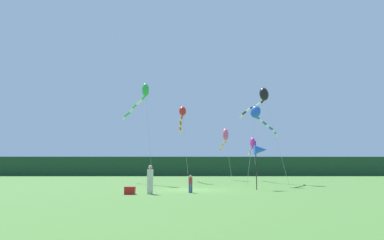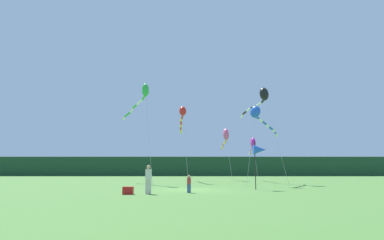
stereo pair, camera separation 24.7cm
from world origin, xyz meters
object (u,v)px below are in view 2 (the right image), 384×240
person_child (189,183)px  kite_green (142,96)px  kite_red (183,115)px  kite_black (262,96)px  kite_rainbow (226,136)px  banner_flag_pole (260,150)px  person_adult (149,178)px  kite_blue (259,116)px  kite_magenta (253,144)px  cooler_box (128,191)px

person_child → kite_green: (-4.91, 11.96, 8.17)m
person_child → kite_red: kite_red is taller
kite_black → kite_rainbow: kite_black is taller
banner_flag_pole → kite_black: 12.00m
person_child → banner_flag_pole: (5.01, 2.99, 2.17)m
kite_black → banner_flag_pole: bearing=-104.1°
person_adult → kite_blue: bearing=49.7°
kite_black → kite_magenta: 7.28m
person_child → kite_red: (-0.92, 16.13, 6.84)m
person_adult → kite_magenta: kite_magenta is taller
kite_green → cooler_box: bearing=-83.8°
person_child → kite_magenta: 20.41m
person_child → kite_black: size_ratio=0.11×
kite_magenta → kite_green: bearing=-151.7°
kite_magenta → kite_red: size_ratio=0.56×
person_adult → kite_blue: 14.45m
kite_blue → kite_green: 11.82m
kite_blue → kite_black: 4.72m
kite_black → kite_green: kite_black is taller
banner_flag_pole → kite_red: 15.16m
cooler_box → kite_magenta: kite_magenta is taller
banner_flag_pole → kite_green: size_ratio=0.35×
banner_flag_pole → kite_rainbow: (-0.56, 17.63, 2.80)m
person_child → kite_green: size_ratio=0.11×
kite_blue → kite_black: bearing=72.3°
kite_rainbow → kite_green: (-9.35, -8.66, 3.21)m
cooler_box → kite_blue: kite_blue is taller
person_adult → kite_rainbow: 23.11m
person_adult → kite_red: (1.44, 17.10, 6.52)m
cooler_box → kite_red: bearing=81.6°
kite_green → kite_blue: bearing=-13.5°
kite_black → person_adult: bearing=-125.3°
kite_black → kite_red: size_ratio=0.95×
person_child → kite_magenta: size_ratio=0.19×
banner_flag_pole → kite_magenta: kite_magenta is taller
person_child → banner_flag_pole: size_ratio=0.32×
kite_rainbow → kite_red: 7.24m
kite_black → kite_magenta: (-0.06, 5.65, -4.59)m
person_adult → kite_magenta: bearing=63.4°
kite_blue → kite_magenta: size_ratio=1.23×
kite_blue → kite_rainbow: bearing=99.4°
kite_green → person_child: bearing=-67.7°
person_child → banner_flag_pole: bearing=30.8°
cooler_box → kite_green: kite_green is taller
banner_flag_pole → kite_magenta: bearing=81.1°
cooler_box → kite_magenta: (10.94, 19.87, 4.12)m
kite_blue → cooler_box: bearing=-133.0°
cooler_box → kite_black: bearing=52.3°
kite_black → kite_red: kite_black is taller
kite_green → kite_magenta: 14.73m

